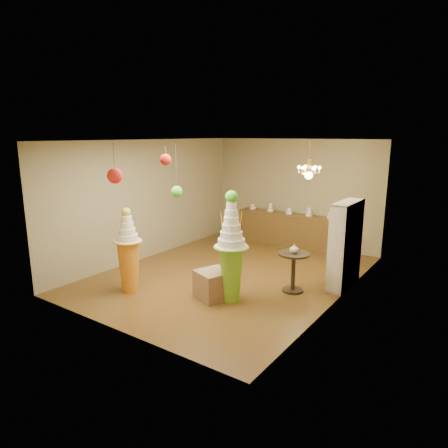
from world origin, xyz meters
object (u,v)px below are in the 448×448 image
Objects in this scene: pedestal_green at (231,259)px; sideboard at (289,229)px; round_table at (293,267)px; pedestal_orange at (129,259)px.

sideboard is (-0.83, 4.17, -0.36)m from pedestal_green.
pedestal_green is at bearing -78.74° from sideboard.
pedestal_green is at bearing -125.00° from round_table.
pedestal_green is 1.38m from round_table.
sideboard is at bearing 101.26° from pedestal_green.
round_table is at bearing 55.00° from pedestal_green.
pedestal_orange is at bearing -102.62° from sideboard.
round_table is at bearing -62.42° from sideboard.
pedestal_green is 4.26m from sideboard.
pedestal_green is 1.23× the size of pedestal_orange.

